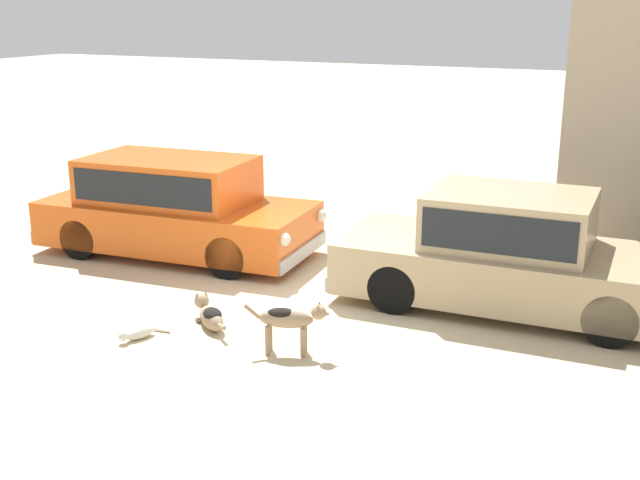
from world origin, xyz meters
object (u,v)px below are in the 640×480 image
object	(u,v)px
stray_dog_tan	(290,319)
parked_sedan_nearest	(174,204)
parked_sedan_second	(510,252)
stray_cat	(138,333)
stray_dog_spotted	(210,315)

from	to	relation	value
stray_dog_tan	parked_sedan_nearest	bearing A→B (deg)	125.04
parked_sedan_second	stray_cat	xyz separation A→B (m)	(-3.73, -2.92, -0.67)
stray_dog_spotted	stray_dog_tan	xyz separation A→B (m)	(1.24, -0.28, 0.26)
parked_sedan_nearest	stray_dog_tan	distance (m)	4.32
stray_dog_tan	stray_dog_spotted	bearing A→B (deg)	150.61
parked_sedan_second	stray_dog_tan	bearing A→B (deg)	-128.07
stray_dog_spotted	stray_dog_tan	distance (m)	1.30
parked_sedan_second	stray_cat	size ratio (longest dim) A/B	8.04
stray_cat	parked_sedan_second	bearing A→B (deg)	148.67
parked_sedan_nearest	stray_cat	size ratio (longest dim) A/B	7.90
parked_sedan_nearest	stray_dog_spotted	bearing A→B (deg)	-51.76
stray_dog_spotted	parked_sedan_second	bearing A→B (deg)	-105.79
stray_cat	parked_sedan_nearest	bearing A→B (deg)	-132.43
parked_sedan_second	stray_dog_tan	distance (m)	3.19
parked_sedan_second	stray_dog_tan	xyz separation A→B (m)	(-1.91, -2.53, -0.32)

